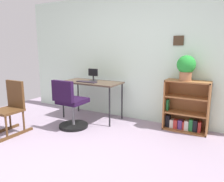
{
  "coord_description": "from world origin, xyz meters",
  "views": [
    {
      "loc": [
        1.71,
        -1.78,
        1.41
      ],
      "look_at": [
        0.03,
        1.22,
        0.72
      ],
      "focal_mm": 34.47,
      "sensor_mm": 36.0,
      "label": 1
    }
  ],
  "objects_px": {
    "desk": "(92,84)",
    "rocking_chair": "(11,107)",
    "office_chair": "(71,107)",
    "bookshelf_low": "(186,109)",
    "potted_plant_on_shelf": "(186,66)",
    "keyboard": "(87,82)",
    "monitor": "(93,75)"
  },
  "relations": [
    {
      "from": "desk",
      "to": "rocking_chair",
      "type": "height_order",
      "value": "rocking_chair"
    },
    {
      "from": "office_chair",
      "to": "bookshelf_low",
      "type": "relative_size",
      "value": 1.01
    },
    {
      "from": "office_chair",
      "to": "potted_plant_on_shelf",
      "type": "xyz_separation_m",
      "value": [
        1.76,
        0.85,
        0.73
      ]
    },
    {
      "from": "bookshelf_low",
      "to": "office_chair",
      "type": "bearing_deg",
      "value": -153.09
    },
    {
      "from": "desk",
      "to": "keyboard",
      "type": "height_order",
      "value": "keyboard"
    },
    {
      "from": "monitor",
      "to": "bookshelf_low",
      "type": "bearing_deg",
      "value": 5.74
    },
    {
      "from": "desk",
      "to": "potted_plant_on_shelf",
      "type": "distance_m",
      "value": 1.8
    },
    {
      "from": "keyboard",
      "to": "potted_plant_on_shelf",
      "type": "relative_size",
      "value": 1.0
    },
    {
      "from": "office_chair",
      "to": "rocking_chair",
      "type": "relative_size",
      "value": 1.01
    },
    {
      "from": "office_chair",
      "to": "desk",
      "type": "bearing_deg",
      "value": 89.07
    },
    {
      "from": "office_chair",
      "to": "rocking_chair",
      "type": "distance_m",
      "value": 0.98
    },
    {
      "from": "keyboard",
      "to": "rocking_chair",
      "type": "relative_size",
      "value": 0.48
    },
    {
      "from": "monitor",
      "to": "bookshelf_low",
      "type": "xyz_separation_m",
      "value": [
        1.79,
        0.18,
        -0.49
      ]
    },
    {
      "from": "keyboard",
      "to": "bookshelf_low",
      "type": "distance_m",
      "value": 1.88
    },
    {
      "from": "desk",
      "to": "office_chair",
      "type": "relative_size",
      "value": 1.33
    },
    {
      "from": "office_chair",
      "to": "bookshelf_low",
      "type": "xyz_separation_m",
      "value": [
        1.79,
        0.91,
        0.0
      ]
    },
    {
      "from": "desk",
      "to": "office_chair",
      "type": "distance_m",
      "value": 0.73
    },
    {
      "from": "desk",
      "to": "monitor",
      "type": "distance_m",
      "value": 0.19
    },
    {
      "from": "rocking_chair",
      "to": "potted_plant_on_shelf",
      "type": "height_order",
      "value": "potted_plant_on_shelf"
    },
    {
      "from": "desk",
      "to": "rocking_chair",
      "type": "relative_size",
      "value": 1.34
    },
    {
      "from": "monitor",
      "to": "rocking_chair",
      "type": "relative_size",
      "value": 0.28
    },
    {
      "from": "bookshelf_low",
      "to": "keyboard",
      "type": "bearing_deg",
      "value": -167.89
    },
    {
      "from": "monitor",
      "to": "bookshelf_low",
      "type": "relative_size",
      "value": 0.28
    },
    {
      "from": "monitor",
      "to": "rocking_chair",
      "type": "height_order",
      "value": "monitor"
    },
    {
      "from": "bookshelf_low",
      "to": "desk",
      "type": "bearing_deg",
      "value": -171.86
    },
    {
      "from": "bookshelf_low",
      "to": "potted_plant_on_shelf",
      "type": "bearing_deg",
      "value": -120.55
    },
    {
      "from": "desk",
      "to": "potted_plant_on_shelf",
      "type": "height_order",
      "value": "potted_plant_on_shelf"
    },
    {
      "from": "desk",
      "to": "keyboard",
      "type": "relative_size",
      "value": 2.81
    },
    {
      "from": "monitor",
      "to": "keyboard",
      "type": "xyz_separation_m",
      "value": [
        -0.01,
        -0.21,
        -0.11
      ]
    },
    {
      "from": "desk",
      "to": "office_chair",
      "type": "xyz_separation_m",
      "value": [
        -0.01,
        -0.65,
        -0.32
      ]
    },
    {
      "from": "rocking_chair",
      "to": "bookshelf_low",
      "type": "height_order",
      "value": "bookshelf_low"
    },
    {
      "from": "office_chair",
      "to": "potted_plant_on_shelf",
      "type": "height_order",
      "value": "potted_plant_on_shelf"
    }
  ]
}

